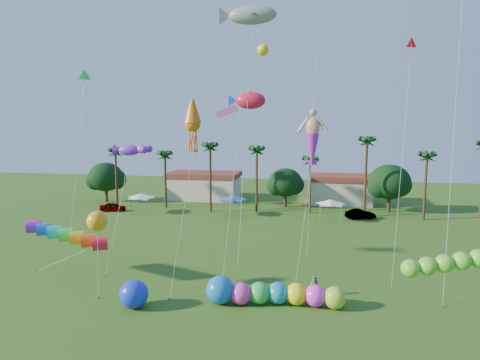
% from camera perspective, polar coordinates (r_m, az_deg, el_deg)
% --- Properties ---
extents(ground, '(160.00, 160.00, 0.00)m').
position_cam_1_polar(ground, '(28.18, -3.99, -21.27)').
color(ground, '#285116').
rests_on(ground, ground).
extents(tree_line, '(69.46, 8.91, 11.00)m').
position_cam_1_polar(tree_line, '(68.55, 8.15, -0.29)').
color(tree_line, '#3A2819').
rests_on(tree_line, ground).
extents(buildings_row, '(35.00, 7.00, 4.00)m').
position_cam_1_polar(buildings_row, '(75.36, 3.26, -1.26)').
color(buildings_row, beige).
rests_on(buildings_row, ground).
extents(tent_row, '(31.00, 4.00, 0.60)m').
position_cam_1_polar(tent_row, '(62.39, -0.99, -2.41)').
color(tent_row, white).
rests_on(tent_row, ground).
extents(car_a, '(4.12, 2.35, 1.32)m').
position_cam_1_polar(car_a, '(69.42, -16.58, -3.46)').
color(car_a, '#4C4C54').
rests_on(car_a, ground).
extents(car_b, '(4.41, 2.62, 1.37)m').
position_cam_1_polar(car_b, '(63.59, 15.75, -4.40)').
color(car_b, '#4C4C54').
rests_on(car_b, ground).
extents(spectator_b, '(1.01, 0.95, 1.66)m').
position_cam_1_polar(spectator_b, '(35.15, 9.93, -13.81)').
color(spectator_b, '#9C9982').
rests_on(spectator_b, ground).
extents(caterpillar_inflatable, '(10.52, 2.84, 2.14)m').
position_cam_1_polar(caterpillar_inflatable, '(33.31, 3.99, -14.84)').
color(caterpillar_inflatable, '#E63CAF').
rests_on(caterpillar_inflatable, ground).
extents(blue_ball, '(2.13, 2.13, 2.13)m').
position_cam_1_polar(blue_ball, '(33.60, -13.96, -14.53)').
color(blue_ball, '#1937E5').
rests_on(blue_ball, ground).
extents(rainbow_tube, '(9.62, 3.71, 4.10)m').
position_cam_1_polar(rainbow_tube, '(39.29, -20.87, -7.78)').
color(rainbow_tube, red).
rests_on(rainbow_tube, ground).
extents(green_worm, '(9.62, 4.04, 4.20)m').
position_cam_1_polar(green_worm, '(33.03, 21.75, -10.90)').
color(green_worm, '#61CB2D').
rests_on(green_worm, ground).
extents(orange_ball_kite, '(2.12, 2.28, 6.71)m').
position_cam_1_polar(orange_ball_kite, '(35.80, -18.52, -5.21)').
color(orange_ball_kite, '#FFA014').
rests_on(orange_ball_kite, ground).
extents(merman_kite, '(2.31, 5.71, 14.48)m').
position_cam_1_polar(merman_kite, '(40.22, 9.63, 5.16)').
color(merman_kite, tan).
rests_on(merman_kite, ground).
extents(fish_kite, '(4.22, 4.82, 16.54)m').
position_cam_1_polar(fish_kite, '(40.11, 1.40, 10.54)').
color(fish_kite, red).
rests_on(fish_kite, ground).
extents(shark_kite, '(6.38, 7.49, 24.60)m').
position_cam_1_polar(shark_kite, '(42.35, 1.65, 21.13)').
color(shark_kite, gray).
rests_on(shark_kite, ground).
extents(squid_kite, '(1.65, 5.15, 15.62)m').
position_cam_1_polar(squid_kite, '(35.93, -6.33, 7.43)').
color(squid_kite, orange).
rests_on(squid_kite, ground).
extents(lobster_kite, '(4.11, 5.45, 11.79)m').
position_cam_1_polar(lobster_kite, '(41.57, -14.55, 3.87)').
color(lobster_kite, purple).
rests_on(lobster_kite, ground).
extents(delta_kite_red, '(1.83, 3.69, 20.70)m').
position_cam_1_polar(delta_kite_red, '(39.76, 21.84, 15.85)').
color(delta_kite_red, red).
rests_on(delta_kite_red, ground).
extents(delta_kite_green, '(1.51, 3.77, 18.89)m').
position_cam_1_polar(delta_kite_green, '(46.09, -20.02, 12.62)').
color(delta_kite_green, '#35E56A').
rests_on(delta_kite_green, ground).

